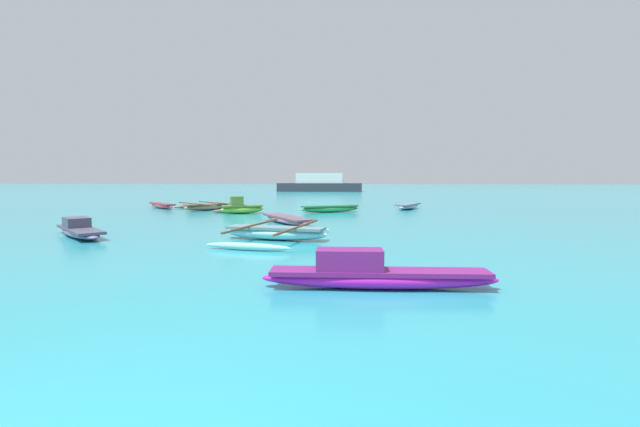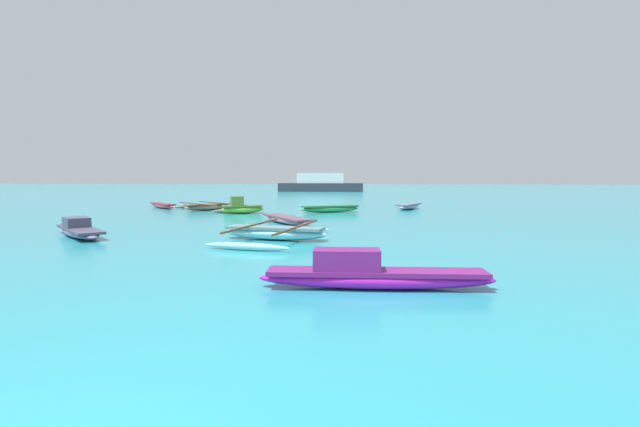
# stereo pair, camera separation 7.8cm
# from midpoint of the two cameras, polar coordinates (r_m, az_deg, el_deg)

# --- Properties ---
(moored_boat_0) EXTENTS (3.09, 3.05, 0.59)m
(moored_boat_0) POSITION_cam_midpoint_polar(r_m,az_deg,el_deg) (15.85, -29.30, -1.91)
(moored_boat_0) COLOR slate
(moored_boat_0) RESTS_ON ground_plane
(moored_boat_1) EXTENTS (3.36, 4.56, 0.46)m
(moored_boat_1) POSITION_cam_midpoint_polar(r_m,az_deg,el_deg) (13.12, -5.87, -2.57)
(moored_boat_1) COLOR #8ED6E0
(moored_boat_1) RESTS_ON ground_plane
(moored_boat_2) EXTENTS (2.79, 3.67, 0.30)m
(moored_boat_2) POSITION_cam_midpoint_polar(r_m,az_deg,el_deg) (17.70, -4.32, -0.78)
(moored_boat_2) COLOR #A7738E
(moored_boat_2) RESTS_ON ground_plane
(moored_boat_3) EXTENTS (4.77, 4.51, 0.43)m
(moored_boat_3) POSITION_cam_midpoint_polar(r_m,az_deg,el_deg) (25.65, -14.63, 0.89)
(moored_boat_3) COLOR #9D7A61
(moored_boat_3) RESTS_ON ground_plane
(moored_boat_4) EXTENTS (3.38, 2.17, 0.37)m
(moored_boat_4) POSITION_cam_midpoint_polar(r_m,az_deg,el_deg) (23.34, 1.45, 0.68)
(moored_boat_4) COLOR green
(moored_boat_4) RESTS_ON ground_plane
(moored_boat_5) EXTENTS (4.07, 0.74, 0.67)m
(moored_boat_5) POSITION_cam_midpoint_polar(r_m,az_deg,el_deg) (7.45, 7.12, -8.08)
(moored_boat_5) COLOR #B91DB5
(moored_boat_5) RESTS_ON ground_plane
(moored_boat_6) EXTENTS (2.74, 2.77, 0.32)m
(moored_boat_6) POSITION_cam_midpoint_polar(r_m,az_deg,el_deg) (28.13, -20.17, 1.03)
(moored_boat_6) COLOR #CE4D61
(moored_boat_6) RESTS_ON ground_plane
(moored_boat_7) EXTENTS (1.94, 2.92, 0.33)m
(moored_boat_7) POSITION_cam_midpoint_polar(r_m,az_deg,el_deg) (26.20, 11.83, 0.99)
(moored_boat_7) COLOR #98B0D0
(moored_boat_7) RESTS_ON ground_plane
(moored_boat_8) EXTENTS (2.36, 1.64, 0.91)m
(moored_boat_8) POSITION_cam_midpoint_polar(r_m,az_deg,el_deg) (22.89, -10.34, 0.80)
(moored_boat_8) COLOR #7BC63F
(moored_boat_8) RESTS_ON ground_plane
(distant_ferry) EXTENTS (11.30, 2.49, 2.49)m
(distant_ferry) POSITION_cam_midpoint_polar(r_m,az_deg,el_deg) (57.64, 0.14, 3.95)
(distant_ferry) COLOR #2D333D
(distant_ferry) RESTS_ON ground_plane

